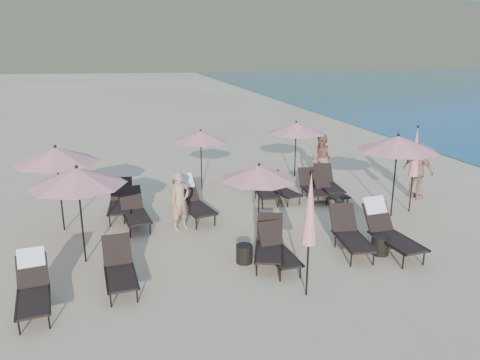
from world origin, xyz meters
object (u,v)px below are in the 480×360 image
object	(u,v)px
lounger_1	(120,268)
beachgoer_b	(322,159)
lounger_9	(282,188)
umbrella_open_2	(398,143)
lounger_0	(33,286)
side_table_1	(380,245)
lounger_7	(134,211)
umbrella_closed_0	(310,210)
lounger_6	(121,201)
lounger_4	(350,234)
lounger_11	(328,183)
umbrella_open_0	(77,177)
beachgoer_a	(180,201)
umbrella_open_4	(296,128)
beachgoer_c	(418,171)
lounger_3	(278,250)
lounger_12	(312,186)
lounger_10	(329,189)
lounger_8	(192,200)
umbrella_closed_1	(415,153)
lounger_13	(264,189)
lounger_5	(389,229)
umbrella_open_1	(259,173)
side_table_0	(244,254)
umbrella_open_5	(56,155)
lounger_2	(269,243)
umbrella_open_3	(201,136)

from	to	relation	value
lounger_1	beachgoer_b	size ratio (longest dim) A/B	0.91
lounger_9	umbrella_open_2	size ratio (longest dim) A/B	0.63
lounger_0	side_table_1	xyz separation A→B (m)	(7.73, 0.39, -0.25)
lounger_7	umbrella_closed_0	bearing A→B (deg)	-63.17
lounger_6	lounger_9	bearing A→B (deg)	6.53
umbrella_open_2	lounger_4	bearing A→B (deg)	-141.71
lounger_4	lounger_11	size ratio (longest dim) A/B	1.06
umbrella_open_0	beachgoer_a	world-z (taller)	umbrella_open_0
lounger_0	umbrella_open_4	world-z (taller)	umbrella_open_4
lounger_7	umbrella_open_0	size ratio (longest dim) A/B	0.74
lounger_9	lounger_11	bearing A→B (deg)	-11.22
lounger_0	beachgoer_c	bearing A→B (deg)	12.30
lounger_3	lounger_12	bearing A→B (deg)	54.58
lounger_6	lounger_10	size ratio (longest dim) A/B	1.14
lounger_0	beachgoer_b	bearing A→B (deg)	28.57
umbrella_open_0	umbrella_open_2	size ratio (longest dim) A/B	0.94
lounger_8	lounger_12	distance (m)	4.13
lounger_4	umbrella_open_2	distance (m)	3.47
lounger_10	lounger_8	bearing A→B (deg)	175.59
umbrella_closed_1	beachgoer_c	bearing A→B (deg)	48.06
lounger_4	lounger_13	world-z (taller)	lounger_4
lounger_5	lounger_9	xyz separation A→B (m)	(-1.17, 4.33, -0.16)
umbrella_closed_0	side_table_1	distance (m)	3.25
lounger_4	beachgoer_a	world-z (taller)	beachgoer_a
umbrella_open_1	beachgoer_c	distance (m)	6.47
umbrella_open_1	side_table_0	world-z (taller)	umbrella_open_1
beachgoer_a	umbrella_open_5	bearing A→B (deg)	138.37
side_table_0	umbrella_closed_1	bearing A→B (deg)	18.85
lounger_10	lounger_0	bearing A→B (deg)	-160.15
lounger_7	lounger_2	bearing A→B (deg)	-53.22
umbrella_open_1	lounger_3	bearing A→B (deg)	-88.80
lounger_8	lounger_12	size ratio (longest dim) A/B	1.20
umbrella_open_5	beachgoer_c	distance (m)	11.02
lounger_7	lounger_6	bearing A→B (deg)	104.33
umbrella_open_4	beachgoer_a	xyz separation A→B (m)	(-4.69, -3.39, -1.20)
lounger_1	umbrella_open_0	xyz separation A→B (m)	(-0.76, 1.43, 1.64)
lounger_0	umbrella_open_4	distance (m)	10.52
umbrella_closed_0	lounger_5	bearing A→B (deg)	27.73
lounger_5	beachgoer_a	world-z (taller)	beachgoer_a
lounger_7	umbrella_open_3	bearing A→B (deg)	43.45
umbrella_closed_1	beachgoer_b	bearing A→B (deg)	110.10
lounger_9	lounger_13	bearing A→B (deg)	161.46
lounger_7	lounger_3	bearing A→B (deg)	-54.77
lounger_12	side_table_1	bearing A→B (deg)	-86.20
lounger_3	umbrella_open_5	xyz separation A→B (m)	(-4.91, 3.57, 1.70)
lounger_7	lounger_0	bearing A→B (deg)	-125.47
beachgoer_b	beachgoer_c	size ratio (longest dim) A/B	0.96
lounger_3	lounger_4	size ratio (longest dim) A/B	0.86
lounger_2	side_table_1	distance (m)	2.75
lounger_7	lounger_11	size ratio (longest dim) A/B	1.03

